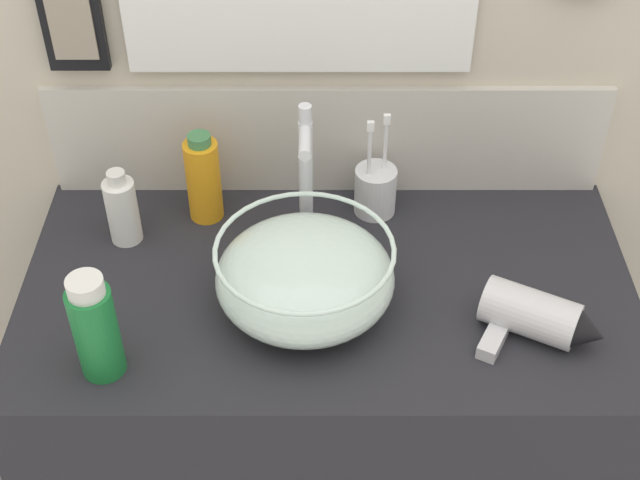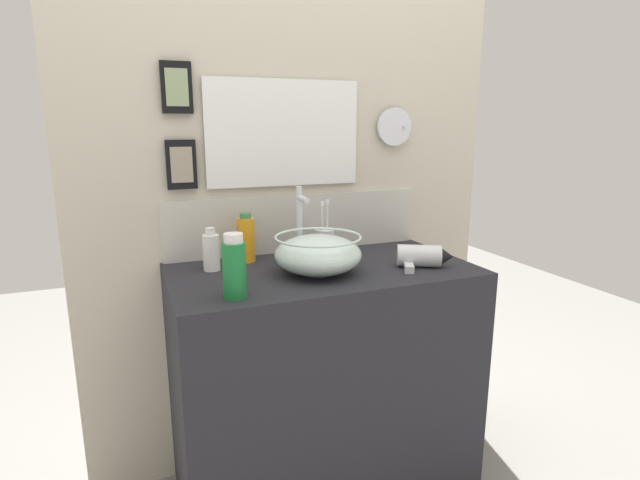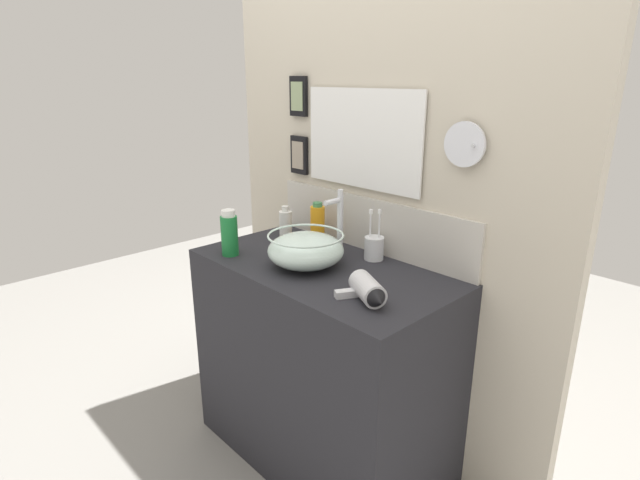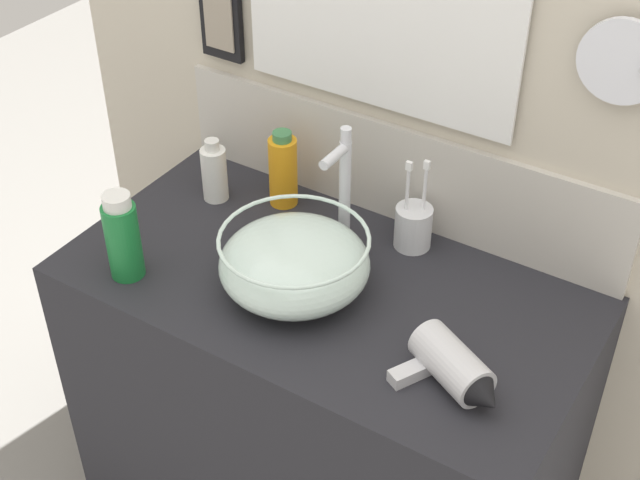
% 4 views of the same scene
% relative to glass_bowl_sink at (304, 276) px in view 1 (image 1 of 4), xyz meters
% --- Properties ---
extents(vanity_counter, '(1.03, 0.54, 0.86)m').
position_rel_glass_bowl_sink_xyz_m(vanity_counter, '(0.04, 0.05, -0.50)').
color(vanity_counter, '#232328').
rests_on(vanity_counter, ground).
extents(back_panel, '(1.64, 0.10, 2.39)m').
position_rel_glass_bowl_sink_xyz_m(back_panel, '(0.04, 0.35, 0.27)').
color(back_panel, beige).
rests_on(back_panel, ground).
extents(glass_bowl_sink, '(0.29, 0.29, 0.13)m').
position_rel_glass_bowl_sink_xyz_m(glass_bowl_sink, '(0.00, 0.00, 0.00)').
color(glass_bowl_sink, silver).
rests_on(glass_bowl_sink, vanity_counter).
extents(faucet, '(0.02, 0.09, 0.27)m').
position_rel_glass_bowl_sink_xyz_m(faucet, '(-0.00, 0.17, 0.08)').
color(faucet, silver).
rests_on(faucet, vanity_counter).
extents(hair_drier, '(0.21, 0.15, 0.08)m').
position_rel_glass_bowl_sink_xyz_m(hair_drier, '(0.36, -0.06, -0.03)').
color(hair_drier, silver).
rests_on(hair_drier, vanity_counter).
extents(toothbrush_cup, '(0.08, 0.08, 0.20)m').
position_rel_glass_bowl_sink_xyz_m(toothbrush_cup, '(0.12, 0.24, -0.02)').
color(toothbrush_cup, silver).
rests_on(toothbrush_cup, vanity_counter).
extents(soap_dispenser, '(0.06, 0.06, 0.15)m').
position_rel_glass_bowl_sink_xyz_m(soap_dispenser, '(-0.32, 0.17, -0.00)').
color(soap_dispenser, white).
rests_on(soap_dispenser, vanity_counter).
extents(lotion_bottle, '(0.06, 0.06, 0.17)m').
position_rel_glass_bowl_sink_xyz_m(lotion_bottle, '(-0.18, 0.23, 0.02)').
color(lotion_bottle, orange).
rests_on(lotion_bottle, vanity_counter).
extents(shampoo_bottle, '(0.07, 0.07, 0.19)m').
position_rel_glass_bowl_sink_xyz_m(shampoo_bottle, '(-0.30, -0.13, 0.02)').
color(shampoo_bottle, '#197233').
rests_on(shampoo_bottle, vanity_counter).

